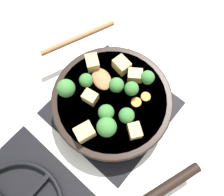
% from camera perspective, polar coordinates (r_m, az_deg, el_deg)
% --- Properties ---
extents(ground_plane, '(2.40, 2.40, 0.00)m').
position_cam_1_polar(ground_plane, '(0.64, 0.00, -2.66)').
color(ground_plane, silver).
extents(front_burner_grate, '(0.31, 0.31, 0.03)m').
position_cam_1_polar(front_burner_grate, '(0.63, 0.00, -2.31)').
color(front_burner_grate, black).
rests_on(front_burner_grate, ground_plane).
extents(skillet_pan, '(0.44, 0.33, 0.06)m').
position_cam_1_polar(skillet_pan, '(0.59, 0.12, -1.07)').
color(skillet_pan, black).
rests_on(skillet_pan, front_burner_grate).
extents(wooden_spoon, '(0.23, 0.22, 0.02)m').
position_cam_1_polar(wooden_spoon, '(0.62, -6.29, 11.10)').
color(wooden_spoon, olive).
rests_on(wooden_spoon, skillet_pan).
extents(tofu_cube_center_large, '(0.05, 0.05, 0.03)m').
position_cam_1_polar(tofu_cube_center_large, '(0.53, -7.13, -8.85)').
color(tofu_cube_center_large, tan).
rests_on(tofu_cube_center_large, skillet_pan).
extents(tofu_cube_near_handle, '(0.04, 0.03, 0.03)m').
position_cam_1_polar(tofu_cube_near_handle, '(0.55, -5.71, 0.22)').
color(tofu_cube_near_handle, tan).
rests_on(tofu_cube_near_handle, skillet_pan).
extents(tofu_cube_east_chunk, '(0.05, 0.05, 0.03)m').
position_cam_1_polar(tofu_cube_east_chunk, '(0.60, -5.14, 9.17)').
color(tofu_cube_east_chunk, tan).
rests_on(tofu_cube_east_chunk, skillet_pan).
extents(tofu_cube_west_chunk, '(0.05, 0.04, 0.03)m').
position_cam_1_polar(tofu_cube_west_chunk, '(0.53, 5.94, -8.52)').
color(tofu_cube_west_chunk, tan).
rests_on(tofu_cube_west_chunk, skillet_pan).
extents(tofu_cube_back_piece, '(0.05, 0.05, 0.03)m').
position_cam_1_polar(tofu_cube_back_piece, '(0.58, 6.00, 5.88)').
color(tofu_cube_back_piece, tan).
rests_on(tofu_cube_back_piece, skillet_pan).
extents(tofu_cube_front_piece, '(0.05, 0.04, 0.03)m').
position_cam_1_polar(tofu_cube_front_piece, '(0.59, 2.52, 8.55)').
color(tofu_cube_front_piece, tan).
rests_on(tofu_cube_front_piece, skillet_pan).
extents(broccoli_floret_near_spoon, '(0.04, 0.04, 0.05)m').
position_cam_1_polar(broccoli_floret_near_spoon, '(0.52, 3.81, -4.60)').
color(broccoli_floret_near_spoon, '#709956').
rests_on(broccoli_floret_near_spoon, skillet_pan).
extents(broccoli_floret_center_top, '(0.05, 0.05, 0.05)m').
position_cam_1_polar(broccoli_floret_center_top, '(0.51, -1.41, -7.57)').
color(broccoli_floret_center_top, '#709956').
rests_on(broccoli_floret_center_top, skillet_pan).
extents(broccoli_floret_east_rim, '(0.04, 0.04, 0.04)m').
position_cam_1_polar(broccoli_floret_east_rim, '(0.57, 9.25, 5.30)').
color(broccoli_floret_east_rim, '#709956').
rests_on(broccoli_floret_east_rim, skillet_pan).
extents(broccoli_floret_west_rim, '(0.04, 0.04, 0.05)m').
position_cam_1_polar(broccoli_floret_west_rim, '(0.53, -1.54, -3.78)').
color(broccoli_floret_west_rim, '#709956').
rests_on(broccoli_floret_west_rim, skillet_pan).
extents(broccoli_floret_north_edge, '(0.04, 0.04, 0.04)m').
position_cam_1_polar(broccoli_floret_north_edge, '(0.56, -6.75, 4.58)').
color(broccoli_floret_north_edge, '#709956').
rests_on(broccoli_floret_north_edge, skillet_pan).
extents(broccoli_floret_south_cluster, '(0.04, 0.04, 0.05)m').
position_cam_1_polar(broccoli_floret_south_cluster, '(0.55, 1.17, 3.37)').
color(broccoli_floret_south_cluster, '#709956').
rests_on(broccoli_floret_south_cluster, skillet_pan).
extents(broccoli_floret_mid_floret, '(0.05, 0.05, 0.05)m').
position_cam_1_polar(broccoli_floret_mid_floret, '(0.56, -11.91, 2.50)').
color(broccoli_floret_mid_floret, '#709956').
rests_on(broccoli_floret_mid_floret, skillet_pan).
extents(broccoli_floret_small_inner, '(0.04, 0.04, 0.04)m').
position_cam_1_polar(broccoli_floret_small_inner, '(0.55, 5.12, 2.44)').
color(broccoli_floret_small_inner, '#709956').
rests_on(broccoli_floret_small_inner, skillet_pan).
extents(carrot_slice_orange_thin, '(0.03, 0.03, 0.01)m').
position_cam_1_polar(carrot_slice_orange_thin, '(0.56, 6.33, -1.10)').
color(carrot_slice_orange_thin, orange).
rests_on(carrot_slice_orange_thin, skillet_pan).
extents(carrot_slice_near_center, '(0.02, 0.02, 0.01)m').
position_cam_1_polar(carrot_slice_near_center, '(0.57, 8.78, 0.34)').
color(carrot_slice_near_center, orange).
rests_on(carrot_slice_near_center, skillet_pan).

